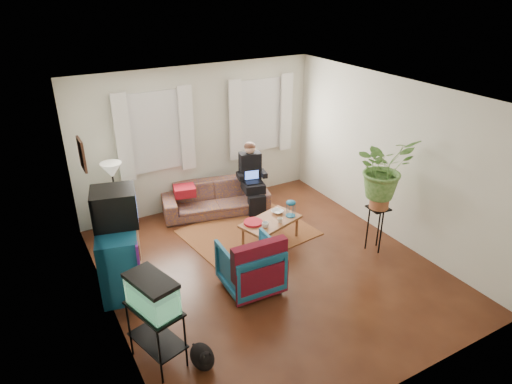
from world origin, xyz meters
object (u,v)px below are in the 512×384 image
side_table (118,214)px  coffee_table (270,231)px  sofa (215,193)px  armchair (250,264)px  aquarium_stand (157,335)px  dresser (120,257)px  plant_stand (376,229)px

side_table → coffee_table: side_table is taller
sofa → armchair: armchair is taller
side_table → aquarium_stand: 3.12m
sofa → armchair: bearing=-90.2°
coffee_table → dresser: bearing=162.5°
aquarium_stand → coffee_table: (2.40, 1.56, -0.17)m
sofa → aquarium_stand: size_ratio=2.57×
dresser → armchair: (1.54, -0.91, -0.08)m
side_table → plant_stand: size_ratio=0.89×
coffee_table → sofa: bearing=86.2°
side_table → dresser: (-0.34, -1.51, 0.14)m
dresser → armchair: bearing=-17.0°
aquarium_stand → armchair: bearing=7.3°
armchair → dresser: bearing=-28.4°
dresser → armchair: size_ratio=1.35×
dresser → sofa: bearing=47.3°
side_table → sofa: bearing=-4.4°
sofa → armchair: (-0.53, -2.29, 0.01)m
dresser → coffee_table: size_ratio=1.07×
dresser → plant_stand: size_ratio=1.40×
side_table → armchair: armchair is taller
sofa → dresser: size_ratio=1.83×
armchair → plant_stand: (2.18, -0.11, -0.01)m
side_table → coffee_table: (2.05, -1.54, -0.13)m
side_table → plant_stand: 4.22m
armchair → side_table: bearing=-61.5°
side_table → dresser: bearing=-102.7°
coffee_table → plant_stand: plant_stand is taller
aquarium_stand → armchair: (1.55, 0.68, 0.01)m
armchair → plant_stand: bearing=179.2°
coffee_table → side_table: bearing=126.3°
side_table → coffee_table: size_ratio=0.68×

